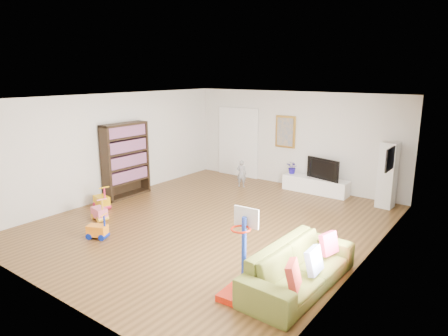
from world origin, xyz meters
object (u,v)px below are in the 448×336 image
Objects in this scene: sofa at (299,267)px; bookshelf at (126,160)px; media_console at (315,185)px; basketball_hoop at (239,255)px.

bookshelf is at bearing 77.15° from sofa.
media_console is 0.80× the size of sofa.
media_console is at bearing 23.16° from sofa.
basketball_hoop reaches higher than media_console.
bookshelf is 5.68m from basketball_hoop.
bookshelf is 5.98m from sofa.
media_console is 1.35× the size of basketball_hoop.
bookshelf reaches higher than basketball_hoop.
bookshelf reaches higher than media_console.
media_console is 5.13m from bookshelf.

